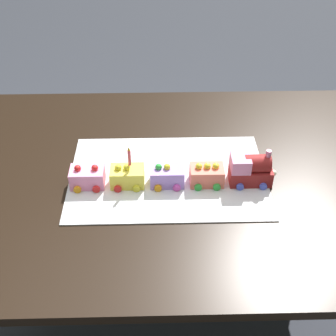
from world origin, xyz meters
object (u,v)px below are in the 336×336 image
object	(u,v)px
cake_locomotive	(251,169)
cake_car_caboose_coral	(207,175)
cake_car_tanker_bubblegum	(87,177)
birthday_candle	(129,156)
cake_car_gondola_lavender	(167,176)
dining_table	(178,198)
cake_car_flatbed_lemon	(127,176)

from	to	relation	value
cake_locomotive	cake_car_caboose_coral	bearing A→B (deg)	0.00
cake_car_caboose_coral	cake_car_tanker_bubblegum	size ratio (longest dim) A/B	1.00
cake_car_caboose_coral	birthday_candle	distance (m)	0.24
cake_car_gondola_lavender	dining_table	bearing A→B (deg)	-125.41
cake_car_flatbed_lemon	cake_car_tanker_bubblegum	world-z (taller)	same
cake_car_flatbed_lemon	birthday_candle	world-z (taller)	birthday_candle
birthday_candle	cake_locomotive	bearing A→B (deg)	180.00
cake_car_gondola_lavender	birthday_candle	distance (m)	0.13
cake_locomotive	cake_car_caboose_coral	size ratio (longest dim) A/B	1.40
dining_table	cake_car_caboose_coral	distance (m)	0.17
cake_locomotive	cake_car_flatbed_lemon	distance (m)	0.37
cake_car_tanker_bubblegum	dining_table	bearing A→B (deg)	-169.07
cake_car_gondola_lavender	birthday_candle	bearing A→B (deg)	0.00
cake_car_tanker_bubblegum	cake_car_flatbed_lemon	bearing A→B (deg)	180.00
birthday_candle	cake_car_flatbed_lemon	bearing A→B (deg)	0.00
cake_car_tanker_bubblegum	birthday_candle	distance (m)	0.15
cake_car_caboose_coral	cake_car_gondola_lavender	distance (m)	0.12
cake_car_tanker_bubblegum	birthday_candle	size ratio (longest dim) A/B	1.55
cake_car_gondola_lavender	cake_car_flatbed_lemon	xyz separation A→B (m)	(0.12, 0.00, 0.00)
dining_table	birthday_candle	bearing A→B (deg)	19.96
dining_table	cake_locomotive	world-z (taller)	cake_locomotive
dining_table	cake_locomotive	size ratio (longest dim) A/B	10.00
cake_car_gondola_lavender	cake_car_flatbed_lemon	world-z (taller)	same
cake_car_caboose_coral	cake_car_tanker_bubblegum	xyz separation A→B (m)	(0.35, -0.00, -0.00)
cake_car_caboose_coral	birthday_candle	size ratio (longest dim) A/B	1.55
cake_car_caboose_coral	cake_car_flatbed_lemon	xyz separation A→B (m)	(0.24, -0.00, -0.00)
cake_locomotive	cake_car_gondola_lavender	distance (m)	0.25
cake_car_flatbed_lemon	birthday_candle	distance (m)	0.08
cake_car_tanker_bubblegum	birthday_candle	xyz separation A→B (m)	(-0.13, 0.00, 0.07)
dining_table	cake_car_flatbed_lemon	bearing A→B (deg)	18.74
cake_car_gondola_lavender	cake_car_tanker_bubblegum	world-z (taller)	same
cake_car_tanker_bubblegum	cake_locomotive	bearing A→B (deg)	180.00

